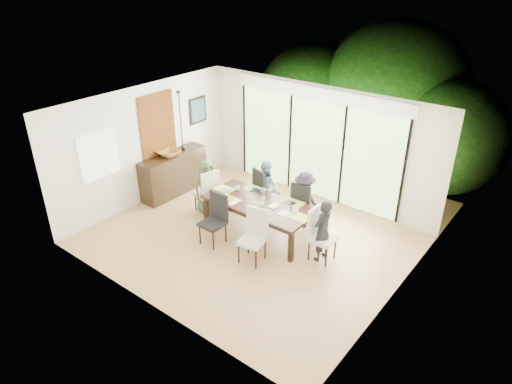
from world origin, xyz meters
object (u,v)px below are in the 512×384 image
Objects in this scene: table_top at (259,204)px; chair_right_end at (323,235)px; chair_near_left at (212,220)px; bowl at (169,153)px; person_right_end at (323,231)px; sideboard at (174,173)px; person_left_end at (206,187)px; chair_near_right at (252,237)px; chair_far_left at (267,190)px; person_far_left at (266,186)px; person_far_right at (304,199)px; laptop at (225,192)px; cup_c at (295,211)px; vase at (263,200)px; cup_b at (262,205)px; cup_a at (238,188)px; chair_far_right at (305,203)px; chair_left_end at (206,190)px.

table_top is 1.51m from chair_right_end.
chair_near_left is 1.99× the size of bowl.
sideboard is at bearing -85.73° from person_right_end.
chair_near_right is at bearing -98.89° from person_left_end.
chair_far_left is (-0.45, 0.85, -0.16)m from table_top.
person_far_left and person_far_right have the same top height.
chair_near_right reaches higher than laptop.
vase is at bearing -176.19° from cup_c.
person_right_end is 10.40× the size of cup_c.
sideboard is (-1.28, 0.20, -0.12)m from person_left_end.
person_left_end reaches higher than chair_near_left.
chair_far_left is 8.87× the size of cup_c.
chair_near_right is 1.04m from cup_c.
cup_b is at bearing -78.68° from person_left_end.
person_far_left reaches higher than cup_b.
cup_a is (-1.20, 1.02, 0.24)m from chair_near_right.
vase is (-0.45, 0.92, 0.25)m from chair_near_right.
chair_right_end and chair_near_right have the same top height.
chair_far_left is at bearing -79.93° from person_far_left.
cup_b is 2.94m from sideboard.
bowl is (-4.26, 0.10, 0.54)m from chair_right_end.
sideboard is at bearing 6.76° from person_far_right.
person_right_end is 0.70m from cup_c.
person_right_end reaches higher than cup_a.
chair_right_end and chair_near_left have the same top height.
cup_b is 0.81× the size of cup_c.
table_top is at bearing 86.86° from chair_right_end.
bowl reaches higher than chair_near_left.
cup_c is at bearing 63.37° from chair_near_right.
vase is at bearing 140.92° from chair_far_left.
person_left_end reaches higher than chair_far_right.
person_right_end reaches higher than chair_left_end.
chair_near_left is 2.52m from bowl.
chair_left_end is 0.85× the size of person_left_end.
cup_a is 2.08m from bowl.
bowl is (-3.26, 0.97, 0.54)m from chair_near_right.
laptop is at bearing 180.00° from cup_b.
bowl is at bearing -178.72° from cup_a.
person_left_end is 10.40× the size of cup_a.
cup_a is (0.80, 0.15, 0.24)m from chair_left_end.
chair_far_right is (2.05, 0.85, 0.00)m from chair_left_end.
vase is at bearing 53.39° from person_far_right.
table_top is 1.48m from person_left_end.
person_far_left is at bearing 108.91° from chair_far_left.
chair_left_end reaches higher than vase.
chair_left_end is at bearing 17.19° from chair_far_right.
cup_a and cup_c have the same top height.
bowl is at bearing 177.85° from table_top.
chair_far_right reaches higher than cup_a.
laptop is at bearing -173.29° from table_top.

